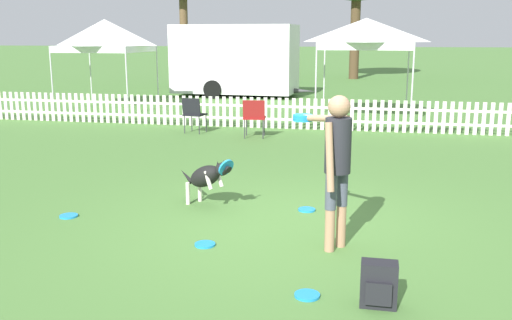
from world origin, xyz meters
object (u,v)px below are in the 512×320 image
frisbee_near_handler (69,216)px  frisbee_far_scatter (307,295)px  backpack_on_grass (379,285)px  folding_chair_center (254,115)px  leaping_dog (207,176)px  frisbee_midfield (205,244)px  handler_person (335,153)px  folding_chair_blue_left (193,112)px  canopy_tent_secondary (105,36)px  canopy_tent_main (366,34)px  equipment_trailer (235,59)px  frisbee_near_dog (307,210)px

frisbee_near_handler → frisbee_far_scatter: same height
backpack_on_grass → folding_chair_center: folding_chair_center is taller
leaping_dog → frisbee_midfield: 1.52m
handler_person → frisbee_near_handler: bearing=117.0°
frisbee_midfield → folding_chair_blue_left: (-2.44, 7.15, 0.50)m
leaping_dog → folding_chair_blue_left: (-2.05, 5.74, 0.08)m
frisbee_near_handler → canopy_tent_secondary: 11.83m
frisbee_far_scatter → canopy_tent_main: size_ratio=0.08×
leaping_dog → frisbee_near_handler: bearing=-30.8°
leaping_dog → canopy_tent_secondary: (-6.26, 9.87, 1.86)m
frisbee_midfield → frisbee_far_scatter: bearing=-39.2°
leaping_dog → folding_chair_center: size_ratio=1.08×
folding_chair_blue_left → canopy_tent_secondary: (-4.21, 4.13, 1.78)m
handler_person → folding_chair_blue_left: (-3.83, 6.91, -0.55)m
equipment_trailer → canopy_tent_secondary: bearing=-122.7°
leaping_dog → frisbee_near_handler: size_ratio=4.13×
frisbee_near_handler → handler_person: bearing=-6.5°
leaping_dog → frisbee_far_scatter: leaping_dog is taller
frisbee_midfield → equipment_trailer: (-3.53, 15.76, 1.40)m
frisbee_near_dog → folding_chair_center: size_ratio=0.26×
frisbee_midfield → folding_chair_center: bearing=97.4°
frisbee_near_handler → leaping_dog: bearing=25.6°
leaping_dog → frisbee_far_scatter: (1.66, -2.44, -0.42)m
frisbee_near_dog → frisbee_far_scatter: same height
folding_chair_center → equipment_trailer: size_ratio=0.16×
frisbee_near_handler → canopy_tent_secondary: canopy_tent_secondary is taller
backpack_on_grass → canopy_tent_main: canopy_tent_main is taller
leaping_dog → backpack_on_grass: leaping_dog is taller
folding_chair_blue_left → leaping_dog: bearing=117.9°
canopy_tent_main → folding_chair_center: bearing=-123.0°
frisbee_far_scatter → folding_chair_blue_left: bearing=114.4°
folding_chair_center → folding_chair_blue_left: bearing=-19.0°
frisbee_near_dog → canopy_tent_secondary: canopy_tent_secondary is taller
folding_chair_blue_left → folding_chair_center: folding_chair_center is taller
frisbee_far_scatter → canopy_tent_main: (0.20, 11.48, 2.33)m
frisbee_near_dog → folding_chair_blue_left: bearing=121.1°
frisbee_far_scatter → backpack_on_grass: bearing=-5.4°
folding_chair_center → canopy_tent_secondary: bearing=-44.8°
frisbee_near_handler → canopy_tent_main: bearing=70.4°
frisbee_far_scatter → frisbee_near_dog: bearing=96.9°
frisbee_near_handler → folding_chair_blue_left: bearing=93.7°
leaping_dog → canopy_tent_secondary: canopy_tent_secondary is taller
frisbee_far_scatter → folding_chair_blue_left: size_ratio=0.27×
canopy_tent_main → canopy_tent_secondary: bearing=174.2°
frisbee_near_handler → frisbee_near_dog: bearing=16.9°
backpack_on_grass → equipment_trailer: size_ratio=0.07×
frisbee_near_dog → canopy_tent_secondary: 12.57m
canopy_tent_main → frisbee_midfield: bearing=-98.0°
handler_person → leaping_dog: 2.23m
frisbee_midfield → canopy_tent_secondary: 13.29m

